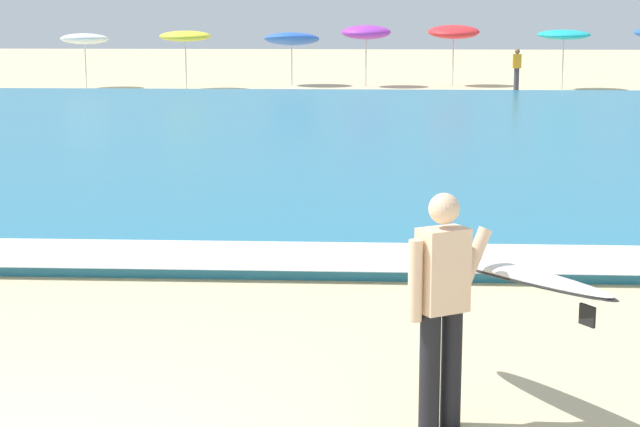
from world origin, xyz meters
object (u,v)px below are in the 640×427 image
at_px(surfer_with_board, 470,287).
at_px(beach_umbrella_1, 185,36).
at_px(beach_umbrella_0, 85,39).
at_px(beach_umbrella_5, 564,35).
at_px(beachgoer_near_row_left, 517,68).
at_px(beach_umbrella_2, 292,39).
at_px(beach_umbrella_4, 454,32).
at_px(beach_umbrella_3, 366,32).

xyz_separation_m(surfer_with_board, beach_umbrella_1, (-8.11, 33.81, 1.01)).
xyz_separation_m(beach_umbrella_0, beach_umbrella_5, (18.68, 0.14, 0.18)).
bearing_deg(beachgoer_near_row_left, beach_umbrella_1, -179.50).
height_order(beach_umbrella_2, beach_umbrella_5, beach_umbrella_5).
xyz_separation_m(beach_umbrella_0, beach_umbrella_4, (14.58, 1.97, 0.25)).
bearing_deg(beach_umbrella_3, beach_umbrella_0, -173.35).
bearing_deg(beach_umbrella_4, beach_umbrella_2, -178.21).
bearing_deg(beach_umbrella_1, beachgoer_near_row_left, 0.50).
bearing_deg(beach_umbrella_0, beach_umbrella_5, 0.43).
bearing_deg(beach_umbrella_2, beachgoer_near_row_left, -13.61).
height_order(beach_umbrella_4, beachgoer_near_row_left, beach_umbrella_4).
height_order(beach_umbrella_1, beach_umbrella_3, beach_umbrella_3).
xyz_separation_m(beach_umbrella_1, beach_umbrella_5, (14.60, 0.63, 0.06)).
bearing_deg(beach_umbrella_4, beach_umbrella_3, -169.13).
xyz_separation_m(surfer_with_board, beach_umbrella_2, (-4.17, 36.06, 0.86)).
relative_size(surfer_with_board, beach_umbrella_0, 1.01).
distance_m(beach_umbrella_0, beach_umbrella_2, 8.22).
bearing_deg(beach_umbrella_0, beachgoer_near_row_left, -1.28).
xyz_separation_m(beach_umbrella_1, beach_umbrella_3, (6.97, 1.78, 0.12)).
distance_m(beach_umbrella_1, beach_umbrella_4, 10.78).
xyz_separation_m(beach_umbrella_3, beach_umbrella_4, (3.53, 0.68, 0.01)).
bearing_deg(beach_umbrella_5, beach_umbrella_0, -179.57).
xyz_separation_m(beach_umbrella_1, beach_umbrella_2, (3.95, 2.25, -0.15)).
bearing_deg(beachgoer_near_row_left, beach_umbrella_4, 134.17).
relative_size(surfer_with_board, beach_umbrella_4, 0.87).
bearing_deg(beach_umbrella_4, surfer_with_board, -93.76).
relative_size(beach_umbrella_4, beachgoer_near_row_left, 1.60).
distance_m(beach_umbrella_3, beach_umbrella_5, 7.71).
bearing_deg(beach_umbrella_4, beach_umbrella_1, -166.85).
bearing_deg(beach_umbrella_1, beach_umbrella_5, 2.46).
bearing_deg(beach_umbrella_5, beach_umbrella_2, 171.34).
bearing_deg(surfer_with_board, beach_umbrella_2, 96.59).
relative_size(surfer_with_board, beachgoer_near_row_left, 1.40).
bearing_deg(beach_umbrella_1, beach_umbrella_0, 173.20).
relative_size(beach_umbrella_0, beach_umbrella_4, 0.86).
distance_m(beach_umbrella_0, beachgoer_near_row_left, 16.89).
bearing_deg(beach_umbrella_5, beachgoer_near_row_left, -164.26).
height_order(beach_umbrella_2, beach_umbrella_3, beach_umbrella_3).
relative_size(beach_umbrella_3, beachgoer_near_row_left, 1.58).
xyz_separation_m(beach_umbrella_4, beach_umbrella_5, (4.10, -1.83, -0.07)).
bearing_deg(beach_umbrella_4, beach_umbrella_0, -172.32).
bearing_deg(beach_umbrella_1, beach_umbrella_2, 29.66).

